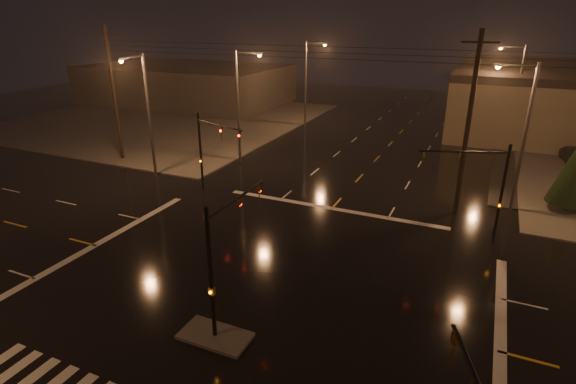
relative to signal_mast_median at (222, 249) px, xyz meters
name	(u,v)px	position (x,y,z in m)	size (l,w,h in m)	color
ground	(259,289)	(0.00, 3.07, -3.75)	(140.00, 140.00, 0.00)	black
sidewalk_nw	(164,119)	(-30.00, 33.07, -3.69)	(36.00, 36.00, 0.12)	#494741
median_island	(215,336)	(0.00, -0.93, -3.68)	(3.00, 1.60, 0.15)	#494741
stop_bar_far	(332,208)	(0.00, 14.07, -3.75)	(16.00, 0.50, 0.01)	beige
commercial_block	(186,84)	(-35.00, 45.07, -0.95)	(30.00, 18.00, 5.60)	#403C38
signal_mast_median	(222,249)	(0.00, 0.00, 0.00)	(0.25, 4.59, 6.00)	black
signal_mast_ne	(485,181)	(9.50, 13.21, 0.04)	(4.84, 1.86, 6.00)	black
signal_mast_nw	(208,145)	(-9.50, 13.21, 0.04)	(4.84, 1.86, 6.00)	black
streetlight_1	(241,99)	(-11.18, 21.07, 2.05)	(2.77, 0.32, 10.00)	#38383A
streetlight_2	(308,78)	(-11.18, 37.07, 2.05)	(2.77, 0.32, 10.00)	#38383A
streetlight_3	(521,128)	(11.18, 19.07, 2.05)	(2.77, 0.32, 10.00)	#38383A
streetlight_4	(515,87)	(11.18, 39.07, 2.05)	(2.77, 0.32, 10.00)	#38383A
streetlight_5	(146,108)	(-16.00, 14.26, 2.05)	(0.32, 2.77, 10.00)	#38383A
utility_pole_0	(114,94)	(-22.00, 17.07, 2.38)	(2.20, 0.32, 12.00)	black
utility_pole_1	(468,125)	(8.00, 17.07, 2.38)	(2.20, 0.32, 12.00)	black
conifer_0	(575,171)	(14.96, 20.29, -0.81)	(2.87, 2.87, 5.19)	black
car_parked	(573,155)	(16.79, 33.46, -3.04)	(1.68, 4.18, 1.43)	black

